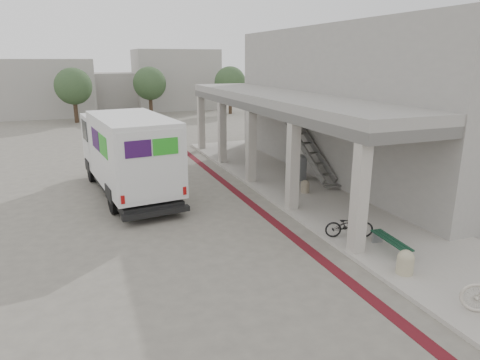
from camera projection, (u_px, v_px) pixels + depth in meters
name	position (u px, v px, depth m)	size (l,w,h in m)	color
ground	(245.00, 223.00, 14.96)	(120.00, 120.00, 0.00)	#645D55
bike_lane_stripe	(249.00, 202.00, 17.10)	(0.35, 40.00, 0.01)	#521017
sidewalk	(342.00, 207.00, 16.34)	(4.40, 28.00, 0.12)	#9C968C
transit_building	(342.00, 105.00, 20.44)	(7.60, 17.00, 7.00)	gray
distant_backdrop	(95.00, 86.00, 45.40)	(28.00, 10.00, 6.50)	#999791
tree_left	(73.00, 86.00, 37.45)	(3.20, 3.20, 4.80)	#38281C
tree_mid	(150.00, 84.00, 41.68)	(3.20, 3.20, 4.80)	#38281C
tree_right	(230.00, 82.00, 43.57)	(3.20, 3.20, 4.80)	#38281C
fedex_truck	(127.00, 152.00, 17.73)	(3.32, 8.19, 3.40)	black
bench	(391.00, 243.00, 12.41)	(0.49, 1.64, 0.38)	gray
bollard_near	(405.00, 262.00, 11.13)	(0.44, 0.44, 0.66)	tan
bollard_far	(305.00, 186.00, 17.91)	(0.36, 0.36, 0.54)	gray
utility_cabinet	(299.00, 168.00, 19.82)	(0.50, 0.66, 1.11)	slate
bicycle_black	(349.00, 225.00, 13.38)	(0.53, 1.51, 0.79)	black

